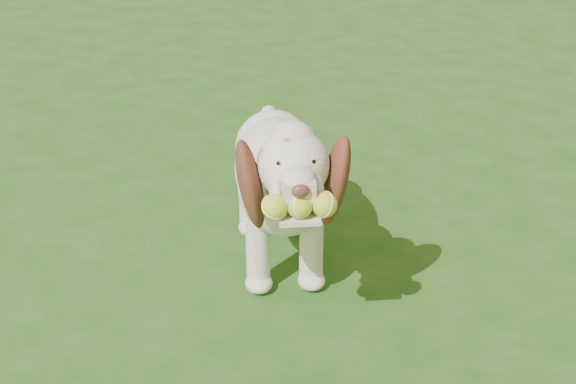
{
  "coord_description": "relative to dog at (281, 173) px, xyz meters",
  "views": [
    {
      "loc": [
        0.51,
        -3.6,
        1.84
      ],
      "look_at": [
        0.36,
        -0.81,
        0.43
      ],
      "focal_mm": 60.0,
      "sensor_mm": 36.0,
      "label": 1
    }
  ],
  "objects": [
    {
      "name": "dog",
      "position": [
        0.0,
        0.0,
        0.0
      ],
      "size": [
        0.49,
        1.13,
        0.73
      ],
      "rotation": [
        0.0,
        0.0,
        0.16
      ],
      "color": "silver",
      "rests_on": "ground"
    },
    {
      "name": "ground",
      "position": [
        -0.32,
        0.59,
        -0.39
      ],
      "size": [
        80.0,
        80.0,
        0.0
      ],
      "primitive_type": "plane",
      "color": "#1D4714",
      "rests_on": "ground"
    }
  ]
}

